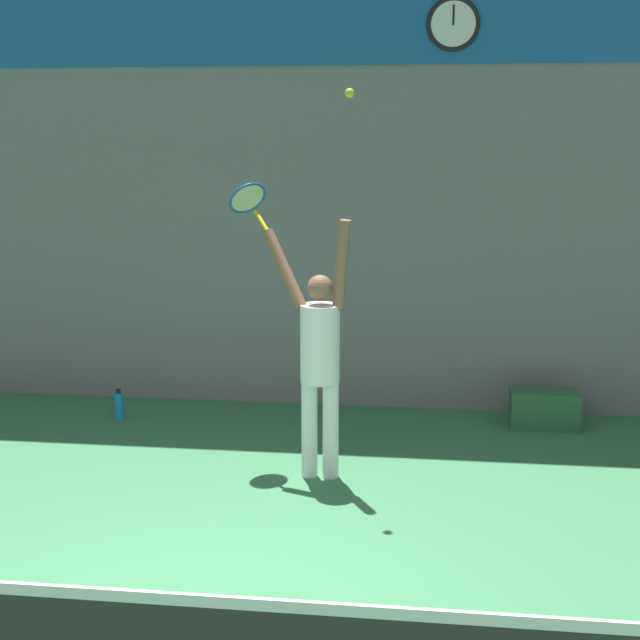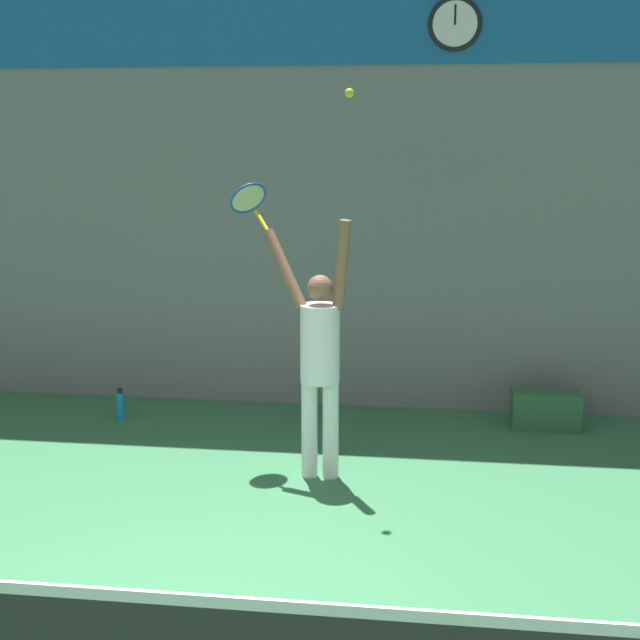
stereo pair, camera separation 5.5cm
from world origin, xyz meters
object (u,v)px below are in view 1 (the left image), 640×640
tennis_player (319,353)px  equipment_bag (544,409)px  scoreboard_clock (453,24)px  tennis_ball (350,93)px  tennis_racket (249,200)px  water_bottle (119,406)px

tennis_player → equipment_bag: (1.96, 1.49, -0.85)m
scoreboard_clock → equipment_bag: bearing=-24.4°
scoreboard_clock → tennis_ball: 2.27m
tennis_ball → tennis_player: bearing=156.8°
tennis_player → equipment_bag: size_ratio=3.31×
tennis_racket → equipment_bag: size_ratio=0.70×
equipment_bag → scoreboard_clock: bearing=155.6°
tennis_player → tennis_racket: bearing=144.0°
scoreboard_clock → tennis_racket: scoreboard_clock is taller
tennis_racket → tennis_ball: tennis_ball is taller
tennis_racket → water_bottle: 2.63m
scoreboard_clock → equipment_bag: (0.95, -0.43, -3.55)m
scoreboard_clock → tennis_player: bearing=-117.8°
tennis_ball → equipment_bag: bearing=42.7°
tennis_racket → water_bottle: tennis_racket is taller
tennis_racket → tennis_ball: 1.34m
tennis_ball → equipment_bag: 3.68m
tennis_player → tennis_ball: (0.24, -0.10, 1.99)m
tennis_player → tennis_racket: size_ratio=4.75×
scoreboard_clock → water_bottle: 4.81m
tennis_racket → water_bottle: (-1.47, 0.74, -2.05)m
scoreboard_clock → tennis_racket: size_ratio=1.13×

